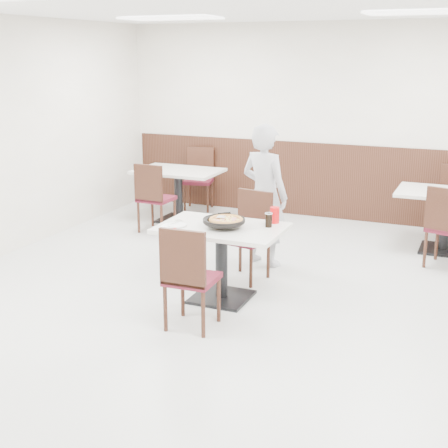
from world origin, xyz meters
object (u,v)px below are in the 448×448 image
at_px(cola_glass, 269,220).
at_px(bg_chair_left_near, 156,197).
at_px(bg_table_left, 179,195).
at_px(chair_far, 246,237).
at_px(pizza, 226,222).
at_px(chair_near, 192,276).
at_px(bg_chair_left_far, 198,180).
at_px(main_table, 222,263).
at_px(bg_table_right, 446,222).
at_px(pizza_pan, 224,223).
at_px(red_cup, 275,215).
at_px(diner_person, 264,195).
at_px(side_plate, 177,225).

bearing_deg(cola_glass, bg_chair_left_near, 141.64).
bearing_deg(bg_table_left, chair_far, -47.06).
bearing_deg(pizza, chair_near, -93.52).
distance_m(bg_chair_left_near, bg_chair_left_far, 1.32).
distance_m(main_table, cola_glass, 0.63).
height_order(chair_near, bg_chair_left_far, same).
height_order(bg_chair_left_near, bg_table_right, bg_chair_left_near).
bearing_deg(pizza, cola_glass, 26.52).
relative_size(pizza, bg_chair_left_near, 0.33).
xyz_separation_m(pizza_pan, red_cup, (0.40, 0.35, 0.04)).
height_order(chair_far, bg_table_left, chair_far).
bearing_deg(bg_table_right, bg_chair_left_far, 168.93).
bearing_deg(cola_glass, chair_far, 132.15).
bearing_deg(bg_chair_left_near, cola_glass, -36.52).
distance_m(diner_person, bg_chair_left_far, 2.74).
xyz_separation_m(side_plate, bg_table_left, (-1.36, 2.67, -0.38)).
xyz_separation_m(chair_near, chair_far, (0.00, 1.30, 0.00)).
relative_size(side_plate, cola_glass, 1.40).
xyz_separation_m(chair_far, pizza, (0.04, -0.63, 0.34)).
xyz_separation_m(cola_glass, bg_chair_left_far, (-2.20, 3.07, -0.34)).
relative_size(chair_far, pizza, 3.00).
bearing_deg(diner_person, bg_chair_left_far, -31.81).
xyz_separation_m(chair_near, pizza, (0.04, 0.67, 0.34)).
relative_size(diner_person, bg_table_left, 1.35).
relative_size(chair_far, side_plate, 5.23).
distance_m(pizza_pan, bg_chair_left_near, 2.68).
bearing_deg(chair_far, bg_table_right, -124.14).
bearing_deg(bg_chair_left_far, diner_person, 117.70).
distance_m(pizza_pan, diner_person, 1.21).
distance_m(chair_near, chair_far, 1.30).
bearing_deg(bg_table_right, diner_person, -145.16).
distance_m(main_table, pizza, 0.44).
xyz_separation_m(bg_chair_left_near, bg_table_right, (3.70, 0.59, -0.10)).
xyz_separation_m(chair_near, red_cup, (0.42, 1.02, 0.35)).
distance_m(chair_near, bg_chair_left_far, 4.31).
distance_m(bg_table_left, bg_chair_left_near, 0.62).
height_order(cola_glass, diner_person, diner_person).
xyz_separation_m(main_table, pizza_pan, (0.04, -0.03, 0.42)).
relative_size(pizza_pan, bg_chair_left_far, 0.38).
height_order(cola_glass, bg_table_right, cola_glass).
bearing_deg(cola_glass, side_plate, -159.10).
relative_size(chair_far, diner_person, 0.59).
height_order(pizza, bg_table_left, pizza).
height_order(diner_person, bg_table_right, diner_person).
relative_size(bg_chair_left_near, bg_chair_left_far, 1.00).
xyz_separation_m(pizza, red_cup, (0.38, 0.35, 0.02)).
xyz_separation_m(main_table, bg_chair_left_far, (-1.77, 3.22, 0.10)).
xyz_separation_m(side_plate, diner_person, (0.42, 1.34, 0.05)).
bearing_deg(pizza_pan, red_cup, 41.32).
xyz_separation_m(side_plate, bg_chair_left_near, (-1.38, 2.07, -0.28)).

